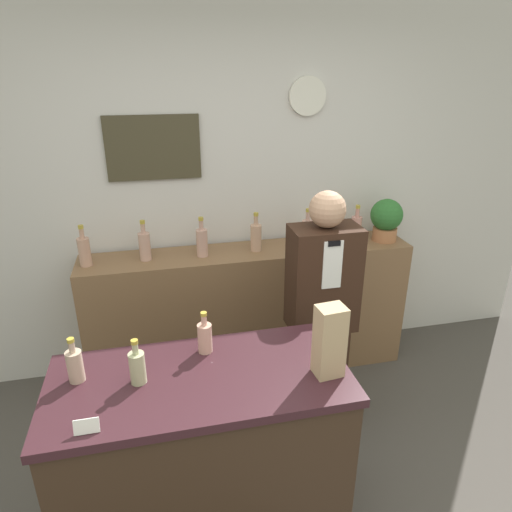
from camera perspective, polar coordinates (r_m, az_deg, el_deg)
The scene contains 16 objects.
back_wall at distance 3.32m, azimuth -4.10°, elevation 8.03°, with size 5.20×0.09×2.70m.
back_shelf at distance 3.44m, azimuth -0.81°, elevation -6.94°, with size 2.35×0.39×0.98m.
display_counter at distance 2.35m, azimuth -6.41°, elevation -24.15°, with size 1.28×0.60×0.97m.
shopkeeper at distance 2.80m, azimuth 8.08°, elevation -7.69°, with size 0.40×0.25×1.57m.
potted_plant at distance 3.50m, azimuth 15.97°, elevation 4.53°, with size 0.23×0.23×0.31m.
paper_bag at distance 1.96m, azimuth 9.18°, elevation -10.49°, with size 0.13×0.11×0.32m.
price_card_left at distance 1.85m, azimuth -20.44°, elevation -19.33°, with size 0.09×0.02×0.06m.
counter_bottle_0 at distance 2.08m, azimuth -21.69°, elevation -12.53°, with size 0.07×0.07×0.20m.
counter_bottle_1 at distance 1.99m, azimuth -14.62°, elevation -13.23°, with size 0.07×0.07×0.20m.
counter_bottle_2 at distance 2.13m, azimuth -6.42°, elevation -10.02°, with size 0.07×0.07×0.20m.
shelf_bottle_0 at distance 3.15m, azimuth -20.67°, elevation 0.63°, with size 0.08×0.08×0.28m.
shelf_bottle_1 at distance 3.12m, azimuth -13.75°, elevation 1.32°, with size 0.08×0.08×0.28m.
shelf_bottle_2 at distance 3.12m, azimuth -6.77°, elevation 1.81°, with size 0.08×0.08×0.28m.
shelf_bottle_3 at distance 3.19m, azimuth -0.00°, elevation 2.46°, with size 0.08×0.08×0.28m.
shelf_bottle_4 at distance 3.30m, azimuth 6.41°, elevation 3.02°, with size 0.08×0.08×0.28m.
shelf_bottle_5 at distance 3.44m, azimuth 12.40°, elevation 3.46°, with size 0.08×0.08×0.28m.
Camera 1 is at (-0.49, -1.18, 2.19)m, focal length 32.00 mm.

